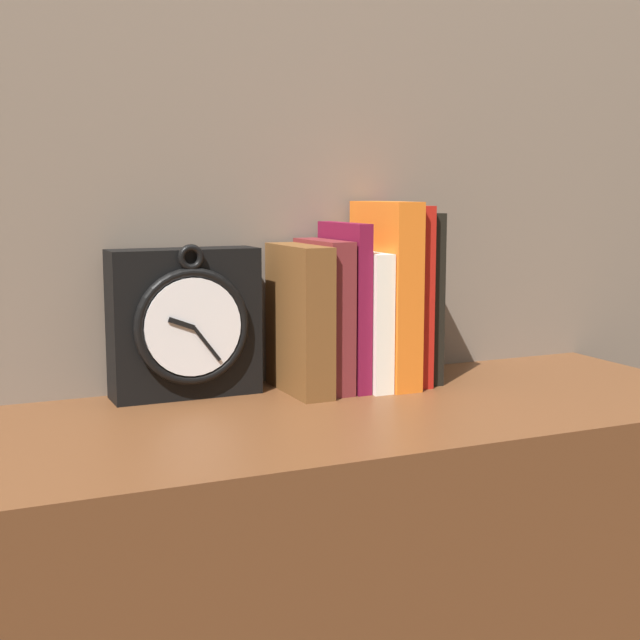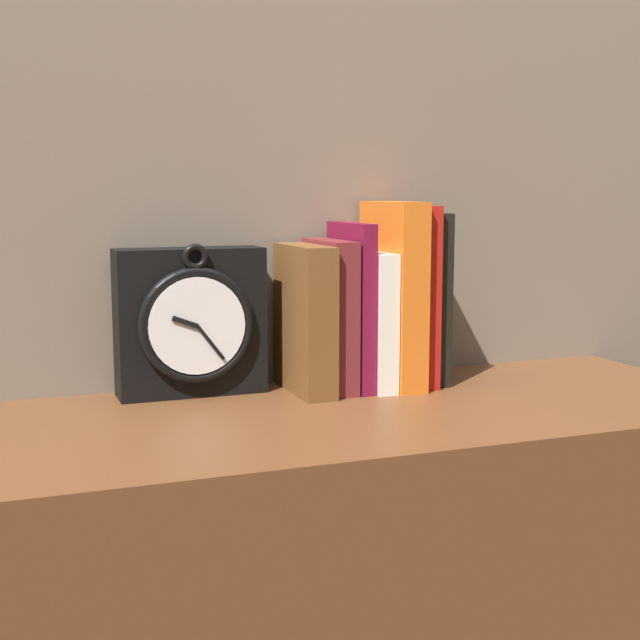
{
  "view_description": "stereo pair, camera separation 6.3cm",
  "coord_description": "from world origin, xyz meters",
  "px_view_note": "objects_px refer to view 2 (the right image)",
  "views": [
    {
      "loc": [
        -0.41,
        -0.92,
        1.09
      ],
      "look_at": [
        0.0,
        0.0,
        0.95
      ],
      "focal_mm": 50.0,
      "sensor_mm": 36.0,
      "label": 1
    },
    {
      "loc": [
        -0.36,
        -0.94,
        1.09
      ],
      "look_at": [
        0.0,
        0.0,
        0.95
      ],
      "focal_mm": 50.0,
      "sensor_mm": 36.0,
      "label": 2
    }
  ],
  "objects_px": {
    "clock": "(191,322)",
    "book_slot0_brown": "(305,319)",
    "book_slot2_maroon": "(351,306)",
    "book_slot3_white": "(369,319)",
    "book_slot4_orange": "(393,294)",
    "book_slot5_red": "(412,295)",
    "book_slot6_black": "(426,297)",
    "book_slot1_maroon": "(330,315)"
  },
  "relations": [
    {
      "from": "book_slot3_white",
      "to": "book_slot5_red",
      "type": "relative_size",
      "value": 0.75
    },
    {
      "from": "book_slot4_orange",
      "to": "clock",
      "type": "bearing_deg",
      "value": 172.52
    },
    {
      "from": "clock",
      "to": "book_slot1_maroon",
      "type": "height_order",
      "value": "same"
    },
    {
      "from": "book_slot3_white",
      "to": "book_slot4_orange",
      "type": "relative_size",
      "value": 0.73
    },
    {
      "from": "book_slot1_maroon",
      "to": "book_slot2_maroon",
      "type": "bearing_deg",
      "value": -0.96
    },
    {
      "from": "book_slot5_red",
      "to": "book_slot3_white",
      "type": "bearing_deg",
      "value": -176.55
    },
    {
      "from": "book_slot1_maroon",
      "to": "book_slot3_white",
      "type": "xyz_separation_m",
      "value": [
        0.05,
        -0.0,
        -0.01
      ]
    },
    {
      "from": "book_slot2_maroon",
      "to": "book_slot6_black",
      "type": "distance_m",
      "value": 0.11
    },
    {
      "from": "book_slot3_white",
      "to": "book_slot4_orange",
      "type": "height_order",
      "value": "book_slot4_orange"
    },
    {
      "from": "book_slot2_maroon",
      "to": "book_slot6_black",
      "type": "bearing_deg",
      "value": 2.61
    },
    {
      "from": "book_slot0_brown",
      "to": "book_slot1_maroon",
      "type": "relative_size",
      "value": 0.97
    },
    {
      "from": "book_slot0_brown",
      "to": "book_slot1_maroon",
      "type": "bearing_deg",
      "value": 8.34
    },
    {
      "from": "book_slot1_maroon",
      "to": "book_slot6_black",
      "type": "xyz_separation_m",
      "value": [
        0.14,
        0.0,
        0.02
      ]
    },
    {
      "from": "book_slot1_maroon",
      "to": "book_slot0_brown",
      "type": "bearing_deg",
      "value": -171.66
    },
    {
      "from": "book_slot2_maroon",
      "to": "book_slot6_black",
      "type": "xyz_separation_m",
      "value": [
        0.11,
        0.01,
        0.01
      ]
    },
    {
      "from": "book_slot3_white",
      "to": "book_slot5_red",
      "type": "bearing_deg",
      "value": 3.45
    },
    {
      "from": "book_slot4_orange",
      "to": "book_slot6_black",
      "type": "relative_size",
      "value": 1.07
    },
    {
      "from": "book_slot5_red",
      "to": "book_slot6_black",
      "type": "bearing_deg",
      "value": 11.95
    },
    {
      "from": "clock",
      "to": "book_slot4_orange",
      "type": "relative_size",
      "value": 0.8
    },
    {
      "from": "book_slot0_brown",
      "to": "book_slot3_white",
      "type": "xyz_separation_m",
      "value": [
        0.09,
        0.0,
        -0.01
      ]
    },
    {
      "from": "book_slot4_orange",
      "to": "book_slot5_red",
      "type": "bearing_deg",
      "value": 10.92
    },
    {
      "from": "book_slot2_maroon",
      "to": "book_slot5_red",
      "type": "height_order",
      "value": "book_slot5_red"
    },
    {
      "from": "book_slot3_white",
      "to": "book_slot6_black",
      "type": "xyz_separation_m",
      "value": [
        0.09,
        0.01,
        0.02
      ]
    },
    {
      "from": "book_slot3_white",
      "to": "book_slot2_maroon",
      "type": "bearing_deg",
      "value": 170.84
    },
    {
      "from": "book_slot1_maroon",
      "to": "book_slot2_maroon",
      "type": "distance_m",
      "value": 0.03
    },
    {
      "from": "book_slot2_maroon",
      "to": "book_slot4_orange",
      "type": "height_order",
      "value": "book_slot4_orange"
    },
    {
      "from": "clock",
      "to": "book_slot1_maroon",
      "type": "relative_size",
      "value": 1.0
    },
    {
      "from": "book_slot6_black",
      "to": "book_slot5_red",
      "type": "bearing_deg",
      "value": -168.05
    },
    {
      "from": "clock",
      "to": "book_slot0_brown",
      "type": "bearing_deg",
      "value": -13.44
    },
    {
      "from": "book_slot5_red",
      "to": "book_slot4_orange",
      "type": "bearing_deg",
      "value": -169.08
    },
    {
      "from": "book_slot3_white",
      "to": "book_slot1_maroon",
      "type": "bearing_deg",
      "value": 175.31
    },
    {
      "from": "book_slot1_maroon",
      "to": "book_slot5_red",
      "type": "height_order",
      "value": "book_slot5_red"
    },
    {
      "from": "book_slot3_white",
      "to": "book_slot4_orange",
      "type": "xyz_separation_m",
      "value": [
        0.03,
        -0.0,
        0.03
      ]
    },
    {
      "from": "book_slot0_brown",
      "to": "book_slot3_white",
      "type": "bearing_deg",
      "value": 0.65
    },
    {
      "from": "book_slot0_brown",
      "to": "book_slot1_maroon",
      "type": "height_order",
      "value": "book_slot1_maroon"
    },
    {
      "from": "book_slot0_brown",
      "to": "book_slot2_maroon",
      "type": "height_order",
      "value": "book_slot2_maroon"
    },
    {
      "from": "clock",
      "to": "book_slot0_brown",
      "type": "relative_size",
      "value": 1.02
    },
    {
      "from": "book_slot2_maroon",
      "to": "book_slot4_orange",
      "type": "distance_m",
      "value": 0.06
    },
    {
      "from": "clock",
      "to": "book_slot2_maroon",
      "type": "xyz_separation_m",
      "value": [
        0.2,
        -0.03,
        0.01
      ]
    },
    {
      "from": "book_slot0_brown",
      "to": "clock",
      "type": "bearing_deg",
      "value": 166.56
    },
    {
      "from": "clock",
      "to": "book_slot5_red",
      "type": "height_order",
      "value": "book_slot5_red"
    },
    {
      "from": "book_slot2_maroon",
      "to": "book_slot3_white",
      "type": "height_order",
      "value": "book_slot2_maroon"
    }
  ]
}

